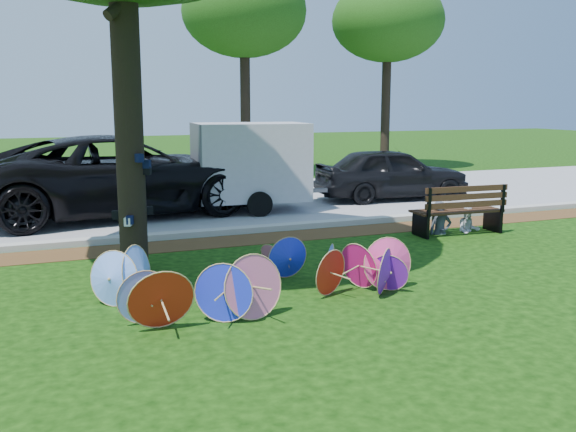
% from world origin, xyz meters
% --- Properties ---
extents(ground, '(90.00, 90.00, 0.00)m').
position_xyz_m(ground, '(0.00, 0.00, 0.00)').
color(ground, black).
rests_on(ground, ground).
extents(mulch_strip, '(90.00, 1.00, 0.01)m').
position_xyz_m(mulch_strip, '(0.00, 4.50, 0.01)').
color(mulch_strip, '#472D16').
rests_on(mulch_strip, ground).
extents(curb, '(90.00, 0.30, 0.12)m').
position_xyz_m(curb, '(0.00, 5.20, 0.06)').
color(curb, '#B7B5AD').
rests_on(curb, ground).
extents(street, '(90.00, 8.00, 0.01)m').
position_xyz_m(street, '(0.00, 9.35, 0.01)').
color(street, gray).
rests_on(street, ground).
extents(parasol_pile, '(4.52, 2.33, 0.84)m').
position_xyz_m(parasol_pile, '(-0.44, 0.67, 0.36)').
color(parasol_pile, '#FF3E8D').
rests_on(parasol_pile, ground).
extents(black_van, '(7.18, 3.97, 1.90)m').
position_xyz_m(black_van, '(-1.25, 8.25, 0.95)').
color(black_van, black).
rests_on(black_van, ground).
extents(dark_pickup, '(4.35, 2.07, 1.44)m').
position_xyz_m(dark_pickup, '(6.00, 8.10, 0.72)').
color(dark_pickup, black).
rests_on(dark_pickup, ground).
extents(cargo_trailer, '(2.80, 1.92, 2.46)m').
position_xyz_m(cargo_trailer, '(1.79, 7.70, 1.23)').
color(cargo_trailer, silver).
rests_on(cargo_trailer, ground).
extents(park_bench, '(1.96, 0.82, 1.01)m').
position_xyz_m(park_bench, '(4.83, 3.54, 0.50)').
color(park_bench, black).
rests_on(park_bench, ground).
extents(person_left, '(0.54, 0.42, 1.32)m').
position_xyz_m(person_left, '(4.48, 3.59, 0.66)').
color(person_left, '#3D4553').
rests_on(person_left, ground).
extents(person_right, '(0.59, 0.53, 1.00)m').
position_xyz_m(person_right, '(5.18, 3.59, 0.50)').
color(person_right, silver).
rests_on(person_right, ground).
extents(bg_trees, '(20.88, 6.39, 7.40)m').
position_xyz_m(bg_trees, '(2.56, 14.70, 5.77)').
color(bg_trees, black).
rests_on(bg_trees, ground).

